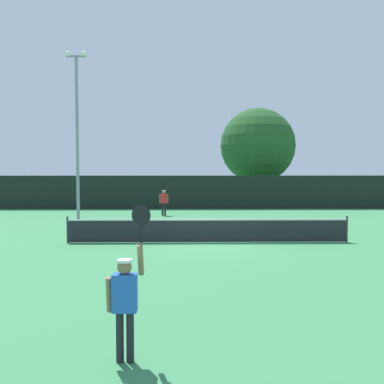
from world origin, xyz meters
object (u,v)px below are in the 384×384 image
Objects in this scene: parked_car_near at (269,193)px; player_receiving at (164,200)px; player_serving at (126,294)px; light_pole at (77,127)px; large_tree at (258,146)px; tennis_ball at (248,234)px.

player_receiving is at bearing -120.90° from parked_car_near.
player_receiving is at bearing 91.18° from player_serving.
parked_car_near is at bearing 45.74° from light_pole.
player_serving is 32.37m from large_tree.
player_receiving is 0.17× the size of light_pole.
player_receiving is at bearing 29.24° from light_pole.
light_pole reaches higher than parked_car_near.
large_tree is at bearing -127.00° from player_receiving.
player_serving is 21.19m from player_receiving.
tennis_ball is at bearing -100.60° from large_tree.
parked_car_near is at bearing -128.10° from player_receiving.
tennis_ball is at bearing -31.43° from light_pole.
light_pole reaches higher than player_receiving.
parked_car_near is (4.72, 19.57, 0.74)m from tennis_ball.
player_serving is at bearing -102.96° from large_tree.
parked_car_near reaches higher than player_receiving.
player_receiving reaches higher than tennis_ball.
parked_car_near is at bearing 44.19° from large_tree.
player_receiving is 23.47× the size of tennis_ball.
player_serving is 33.67m from parked_car_near.
player_receiving is at bearing 117.28° from tennis_ball.
player_serving is 0.30× the size of large_tree.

